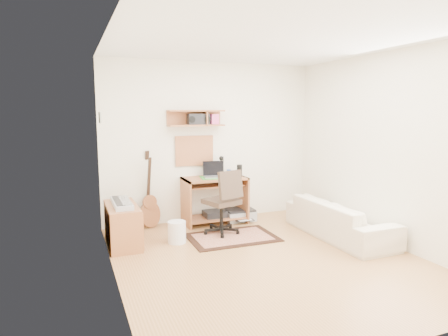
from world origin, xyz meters
name	(u,v)px	position (x,y,z in m)	size (l,w,h in m)	color
floor	(267,259)	(0.00, 0.00, -0.01)	(3.60, 4.00, 0.01)	#BA844D
ceiling	(270,40)	(0.00, 0.00, 2.60)	(3.60, 4.00, 0.01)	white
back_wall	(211,142)	(0.00, 2.00, 1.30)	(3.60, 0.01, 2.60)	white
left_wall	(111,161)	(-1.80, 0.00, 1.30)	(0.01, 4.00, 2.60)	white
right_wall	(386,149)	(1.80, 0.00, 1.30)	(0.01, 4.00, 2.60)	white
wall_shelf	(196,118)	(-0.30, 1.88, 1.70)	(0.90, 0.25, 0.26)	#AC673C
cork_board	(194,151)	(-0.30, 1.98, 1.17)	(0.64, 0.03, 0.49)	#A87854
wall_photo	(100,118)	(-1.79, 1.50, 1.72)	(0.02, 0.20, 0.15)	#4C8CBF
desk	(215,200)	(-0.04, 1.73, 0.38)	(1.00, 0.55, 0.75)	#AC673C
laptop	(215,170)	(-0.05, 1.71, 0.88)	(0.34, 0.34, 0.26)	silver
speaker	(239,171)	(0.37, 1.68, 0.85)	(0.09, 0.09, 0.19)	black
desk_lamp	(223,166)	(0.16, 1.87, 0.91)	(0.11, 0.11, 0.33)	black
pencil_cup	(229,172)	(0.25, 1.83, 0.80)	(0.07, 0.07, 0.10)	#3759A5
boombox	(198,119)	(-0.26, 1.87, 1.68)	(0.34, 0.16, 0.18)	black
rug	(232,237)	(-0.08, 0.90, 0.01)	(1.25, 0.83, 0.02)	tan
task_chair	(221,201)	(-0.15, 1.14, 0.49)	(0.50, 0.50, 0.98)	#3B2D23
cabinet	(122,225)	(-1.58, 1.19, 0.28)	(0.40, 0.90, 0.55)	#AC673C
music_keyboard	(122,203)	(-1.58, 1.19, 0.58)	(0.22, 0.72, 0.06)	#B2B5BA
guitar	(150,190)	(-1.07, 1.86, 0.60)	(0.32, 0.20, 1.21)	#97552E
waste_basket	(177,232)	(-0.88, 1.00, 0.15)	(0.25, 0.25, 0.30)	white
printer	(239,215)	(0.39, 1.72, 0.08)	(0.48, 0.38, 0.18)	#A5A8AA
sofa	(340,213)	(1.38, 0.38, 0.35)	(1.80, 0.53, 0.71)	beige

